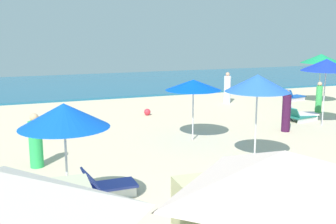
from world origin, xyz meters
The scene contains 15 objects.
ocean centered at (0.00, 23.38, 0.06)m, with size 60.00×13.24×0.12m, color #1E5C7F.
umbrella_0 centered at (1.60, 6.83, 2.01)m, with size 1.99×1.99×2.21m.
umbrella_2 centered at (2.15, 3.59, 2.44)m, with size 1.87×1.87×2.69m.
umbrella_3 centered at (7.59, 6.97, 2.53)m, with size 2.02×2.02×2.78m.
lounge_chair_3_0 centered at (7.46, 8.24, 0.28)m, with size 1.48×0.94×0.78m.
lounge_chair_3_1 centered at (7.32, 8.00, 0.23)m, with size 1.57×0.90×0.66m.
umbrella_4 centered at (10.96, 11.17, 2.44)m, with size 2.12×2.12×2.68m.
lounge_chair_4_0 centered at (10.38, 12.56, 0.25)m, with size 1.50×0.96×0.70m.
umbrella_5 centered at (-3.50, 1.77, 2.26)m, with size 1.82×1.82×2.51m.
lounge_chair_5_0 centered at (-2.44, 2.82, 0.28)m, with size 1.29×0.66×0.72m.
beachgoer_0 centered at (6.51, 13.19, 0.78)m, with size 0.42×0.42×1.69m.
beachgoer_1 centered at (-3.89, 5.67, 0.74)m, with size 0.41×0.41×1.60m.
beachgoer_2 centered at (5.55, 6.70, 0.77)m, with size 0.41×0.41×1.65m.
beachgoer_4 centered at (9.40, 9.34, 0.71)m, with size 0.34×0.34×1.49m.
beach_ball_0 centered at (1.43, 11.63, 0.15)m, with size 0.31×0.31×0.31m, color red.
Camera 1 is at (-4.44, -6.50, 3.94)m, focal length 44.35 mm.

